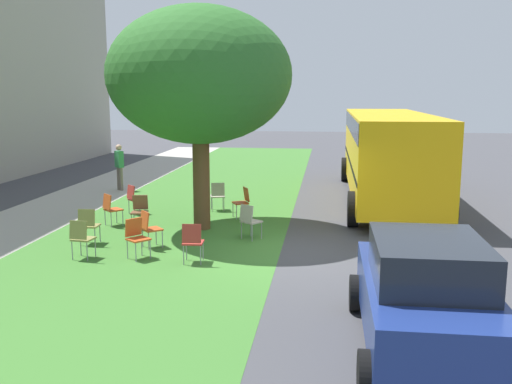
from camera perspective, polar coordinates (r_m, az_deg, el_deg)
The scene contains 17 objects.
ground at distance 12.92m, azimuth 3.36°, elevation -6.10°, with size 80.00×80.00×0.00m, color #424247.
grass_verge at distance 13.51m, azimuth -10.38°, elevation -5.52°, with size 48.00×6.00×0.01m, color #3D752D.
street_tree at distance 14.78m, azimuth -5.67°, elevation 11.50°, with size 4.71×4.71×5.73m.
chair_0 at distance 13.38m, azimuth -10.67°, elevation -3.40°, with size 0.59×0.59×0.88m.
chair_1 at distance 15.39m, azimuth -11.57°, elevation -1.68°, with size 0.48×0.47×0.88m.
chair_2 at distance 12.04m, azimuth -6.38°, elevation -4.79°, with size 0.45×0.45×0.88m.
chair_3 at distance 13.90m, azimuth -0.66°, elevation -2.72°, with size 0.58×0.58×0.88m.
chair_4 at distance 15.80m, azimuth -14.34°, elevation -1.48°, with size 0.59×0.59×0.88m.
chair_5 at distance 12.83m, azimuth -17.11°, elevation -4.25°, with size 0.47×0.47×0.88m.
chair_6 at distance 17.14m, azimuth -12.10°, elevation -0.51°, with size 0.59×0.59×0.88m.
chair_7 at distance 14.02m, azimuth -16.45°, elevation -3.03°, with size 0.44×0.44×0.88m.
chair_8 at distance 17.31m, azimuth -3.86°, elevation -0.21°, with size 0.52×0.51×0.88m.
chair_9 at distance 12.62m, azimuth -11.89°, elevation -4.25°, with size 0.58×0.59×0.88m.
chair_10 at distance 16.32m, azimuth -1.34°, elevation -0.81°, with size 0.55×0.56×0.88m.
parked_car at distance 8.26m, azimuth 16.58°, elevation -9.82°, with size 3.70×1.92×1.65m.
school_bus at distance 19.35m, azimuth 13.07°, elevation 4.35°, with size 10.40×2.80×2.88m.
pedestrian_1 at distance 21.47m, azimuth -13.53°, elevation 2.62°, with size 0.39×0.40×1.69m.
Camera 1 is at (-12.39, -0.82, 3.58)m, focal length 39.90 mm.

